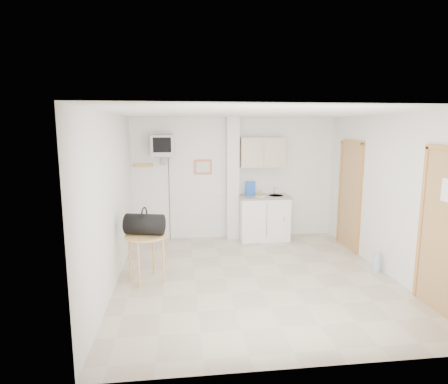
{
  "coord_description": "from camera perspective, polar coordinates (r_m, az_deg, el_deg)",
  "views": [
    {
      "loc": [
        -1.13,
        -5.41,
        2.28
      ],
      "look_at": [
        -0.41,
        0.6,
        1.25
      ],
      "focal_mm": 30.0,
      "sensor_mm": 36.0,
      "label": 1
    }
  ],
  "objects": [
    {
      "name": "kitchenette",
      "position": [
        7.75,
        6.01,
        -1.37
      ],
      "size": [
        1.03,
        0.58,
        2.1
      ],
      "color": "white",
      "rests_on": "ground"
    },
    {
      "name": "crt_television",
      "position": [
        7.44,
        -9.34,
        6.89
      ],
      "size": [
        0.44,
        0.45,
        2.15
      ],
      "color": "slate",
      "rests_on": "ground"
    },
    {
      "name": "room_envelope",
      "position": [
        5.71,
        7.13,
        2.12
      ],
      "size": [
        4.24,
        4.54,
        2.55
      ],
      "color": "white",
      "rests_on": "ground"
    },
    {
      "name": "ground",
      "position": [
        5.98,
        4.73,
        -12.8
      ],
      "size": [
        4.5,
        4.5,
        0.0
      ],
      "primitive_type": "plane",
      "color": "#C1B49A",
      "rests_on": "ground"
    },
    {
      "name": "duffel_bag",
      "position": [
        5.71,
        -12.02,
        -4.79
      ],
      "size": [
        0.62,
        0.44,
        0.42
      ],
      "rotation": [
        0.0,
        0.0,
        -0.25
      ],
      "color": "black",
      "rests_on": "round_table"
    },
    {
      "name": "water_bottle",
      "position": [
        6.57,
        22.24,
        -9.96
      ],
      "size": [
        0.11,
        0.11,
        0.34
      ],
      "color": "#A2BAD9",
      "rests_on": "ground"
    },
    {
      "name": "round_table",
      "position": [
        5.74,
        -11.81,
        -7.39
      ],
      "size": [
        0.62,
        0.62,
        0.72
      ],
      "rotation": [
        0.0,
        0.0,
        -0.33
      ],
      "color": "tan",
      "rests_on": "ground"
    }
  ]
}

